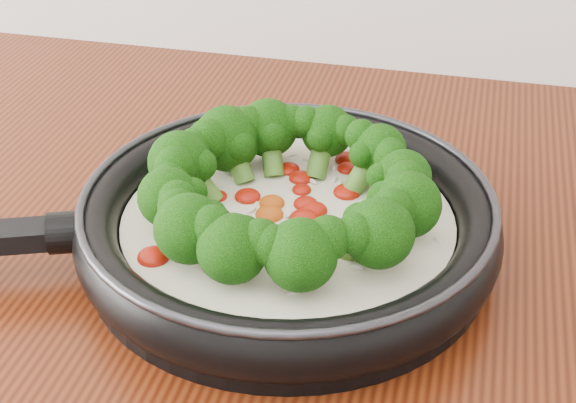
# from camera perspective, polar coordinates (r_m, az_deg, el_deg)

# --- Properties ---
(skillet) EXTENTS (0.56, 0.44, 0.10)m
(skillet) POSITION_cam_1_polar(r_m,az_deg,el_deg) (0.66, -0.35, -0.93)
(skillet) COLOR black
(skillet) RESTS_ON counter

